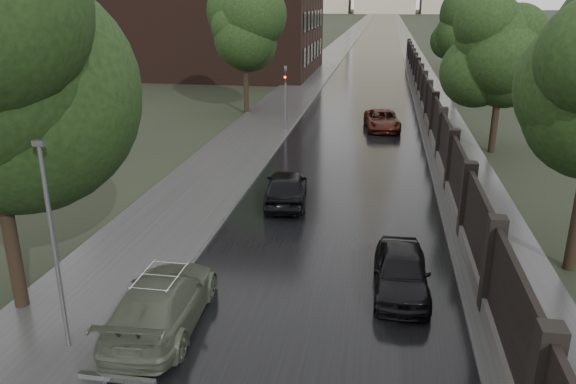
{
  "coord_description": "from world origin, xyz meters",
  "views": [
    {
      "loc": [
        1.57,
        -8.75,
        7.9
      ],
      "look_at": [
        -1.5,
        9.39,
        1.5
      ],
      "focal_mm": 35.0,
      "sensor_mm": 36.0,
      "label": 1
    }
  ],
  "objects_px": {
    "tree_right_c": "(460,36)",
    "volga_sedan": "(162,302)",
    "tree_left_far": "(245,38)",
    "hatchback_left": "(286,187)",
    "tree_right_b": "(502,58)",
    "traffic_light": "(285,93)",
    "car_right_far": "(382,120)",
    "lamp_post": "(54,248)",
    "car_right_near": "(401,271)"
  },
  "relations": [
    {
      "from": "tree_right_b",
      "to": "tree_right_c",
      "type": "xyz_separation_m",
      "value": [
        0.0,
        18.0,
        0.0
      ]
    },
    {
      "from": "lamp_post",
      "to": "traffic_light",
      "type": "bearing_deg",
      "value": 87.32
    },
    {
      "from": "lamp_post",
      "to": "volga_sedan",
      "type": "bearing_deg",
      "value": 37.93
    },
    {
      "from": "tree_right_b",
      "to": "car_right_far",
      "type": "bearing_deg",
      "value": 143.01
    },
    {
      "from": "traffic_light",
      "to": "tree_left_far",
      "type": "bearing_deg",
      "value": 126.47
    },
    {
      "from": "tree_right_b",
      "to": "hatchback_left",
      "type": "relative_size",
      "value": 1.72
    },
    {
      "from": "traffic_light",
      "to": "tree_right_b",
      "type": "bearing_deg",
      "value": -14.24
    },
    {
      "from": "tree_right_b",
      "to": "traffic_light",
      "type": "xyz_separation_m",
      "value": [
        -11.8,
        2.99,
        -2.55
      ]
    },
    {
      "from": "volga_sedan",
      "to": "hatchback_left",
      "type": "relative_size",
      "value": 1.17
    },
    {
      "from": "tree_left_far",
      "to": "hatchback_left",
      "type": "relative_size",
      "value": 1.81
    },
    {
      "from": "hatchback_left",
      "to": "car_right_near",
      "type": "height_order",
      "value": "hatchback_left"
    },
    {
      "from": "tree_left_far",
      "to": "traffic_light",
      "type": "relative_size",
      "value": 1.85
    },
    {
      "from": "tree_right_c",
      "to": "hatchback_left",
      "type": "xyz_separation_m",
      "value": [
        -9.56,
        -27.73,
        -4.25
      ]
    },
    {
      "from": "tree_right_c",
      "to": "traffic_light",
      "type": "distance_m",
      "value": 19.26
    },
    {
      "from": "lamp_post",
      "to": "traffic_light",
      "type": "relative_size",
      "value": 1.28
    },
    {
      "from": "volga_sedan",
      "to": "hatchback_left",
      "type": "bearing_deg",
      "value": -102.43
    },
    {
      "from": "volga_sedan",
      "to": "tree_left_far",
      "type": "bearing_deg",
      "value": -83.87
    },
    {
      "from": "tree_left_far",
      "to": "hatchback_left",
      "type": "height_order",
      "value": "tree_left_far"
    },
    {
      "from": "hatchback_left",
      "to": "car_right_far",
      "type": "height_order",
      "value": "hatchback_left"
    },
    {
      "from": "traffic_light",
      "to": "hatchback_left",
      "type": "xyz_separation_m",
      "value": [
        2.24,
        -12.73,
        -1.7
      ]
    },
    {
      "from": "volga_sedan",
      "to": "tree_right_c",
      "type": "bearing_deg",
      "value": -109.75
    },
    {
      "from": "tree_right_b",
      "to": "tree_right_c",
      "type": "height_order",
      "value": "same"
    },
    {
      "from": "tree_left_far",
      "to": "hatchback_left",
      "type": "xyz_separation_m",
      "value": [
        5.94,
        -17.73,
        -4.55
      ]
    },
    {
      "from": "hatchback_left",
      "to": "tree_right_b",
      "type": "bearing_deg",
      "value": -141.16
    },
    {
      "from": "lamp_post",
      "to": "car_right_far",
      "type": "relative_size",
      "value": 1.17
    },
    {
      "from": "tree_right_c",
      "to": "volga_sedan",
      "type": "bearing_deg",
      "value": -106.66
    },
    {
      "from": "traffic_light",
      "to": "car_right_far",
      "type": "relative_size",
      "value": 0.92
    },
    {
      "from": "tree_left_far",
      "to": "hatchback_left",
      "type": "bearing_deg",
      "value": -71.48
    },
    {
      "from": "tree_right_b",
      "to": "car_right_near",
      "type": "height_order",
      "value": "tree_right_b"
    },
    {
      "from": "tree_left_far",
      "to": "car_right_far",
      "type": "distance_m",
      "value": 11.24
    },
    {
      "from": "tree_right_b",
      "to": "tree_right_c",
      "type": "distance_m",
      "value": 18.0
    },
    {
      "from": "lamp_post",
      "to": "traffic_light",
      "type": "xyz_separation_m",
      "value": [
        1.1,
        23.49,
        -0.27
      ]
    },
    {
      "from": "tree_right_b",
      "to": "tree_right_c",
      "type": "bearing_deg",
      "value": 90.0
    },
    {
      "from": "tree_right_c",
      "to": "traffic_light",
      "type": "bearing_deg",
      "value": -128.18
    },
    {
      "from": "tree_right_b",
      "to": "volga_sedan",
      "type": "distance_m",
      "value": 22.5
    },
    {
      "from": "traffic_light",
      "to": "car_right_near",
      "type": "distance_m",
      "value": 20.5
    },
    {
      "from": "tree_left_far",
      "to": "car_right_far",
      "type": "bearing_deg",
      "value": -20.32
    },
    {
      "from": "traffic_light",
      "to": "car_right_far",
      "type": "xyz_separation_m",
      "value": [
        5.9,
        1.45,
        -1.79
      ]
    },
    {
      "from": "tree_right_c",
      "to": "volga_sedan",
      "type": "height_order",
      "value": "tree_right_c"
    },
    {
      "from": "hatchback_left",
      "to": "tree_left_far",
      "type": "bearing_deg",
      "value": -78.15
    },
    {
      "from": "tree_right_c",
      "to": "lamp_post",
      "type": "relative_size",
      "value": 1.37
    },
    {
      "from": "tree_right_b",
      "to": "car_right_far",
      "type": "relative_size",
      "value": 1.61
    },
    {
      "from": "volga_sedan",
      "to": "tree_right_b",
      "type": "bearing_deg",
      "value": -123.26
    },
    {
      "from": "volga_sedan",
      "to": "car_right_far",
      "type": "relative_size",
      "value": 1.09
    },
    {
      "from": "tree_left_far",
      "to": "car_right_near",
      "type": "bearing_deg",
      "value": -66.95
    },
    {
      "from": "hatchback_left",
      "to": "car_right_far",
      "type": "bearing_deg",
      "value": -111.15
    },
    {
      "from": "tree_right_b",
      "to": "lamp_post",
      "type": "height_order",
      "value": "tree_right_b"
    },
    {
      "from": "lamp_post",
      "to": "hatchback_left",
      "type": "xyz_separation_m",
      "value": [
        3.34,
        10.77,
        -1.98
      ]
    },
    {
      "from": "hatchback_left",
      "to": "car_right_near",
      "type": "bearing_deg",
      "value": 117.13
    },
    {
      "from": "tree_left_far",
      "to": "tree_right_b",
      "type": "height_order",
      "value": "tree_left_far"
    }
  ]
}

